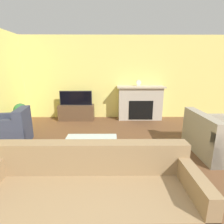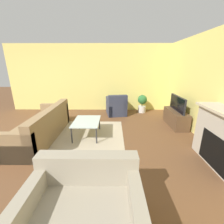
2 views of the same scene
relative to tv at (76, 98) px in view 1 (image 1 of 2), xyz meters
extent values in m
cube|color=#EADB72|center=(1.14, 0.33, 0.62)|extent=(8.82, 0.06, 2.70)
cube|color=#B7A88E|center=(0.77, -2.69, -0.73)|extent=(2.15, 1.90, 0.00)
cube|color=#B2A899|center=(2.11, 0.08, -0.18)|extent=(1.42, 0.43, 1.11)
cube|color=black|center=(2.11, -0.14, -0.38)|extent=(0.78, 0.01, 0.62)
cube|color=beige|center=(2.11, 0.05, 0.35)|extent=(1.54, 0.49, 0.05)
cube|color=brown|center=(0.00, 0.00, -0.48)|extent=(1.14, 0.43, 0.50)
cube|color=#232328|center=(0.00, 0.00, 0.00)|extent=(1.04, 0.05, 0.47)
cube|color=black|center=(0.00, -0.02, 0.00)|extent=(1.00, 0.01, 0.43)
cube|color=#8C704C|center=(0.90, -3.98, -0.52)|extent=(2.37, 0.88, 0.42)
cube|color=#8C704C|center=(0.90, -3.64, -0.11)|extent=(2.37, 0.20, 0.40)
cube|color=#8C704C|center=(2.02, -3.98, -0.40)|extent=(0.14, 0.88, 0.66)
cube|color=#9E937F|center=(3.34, -2.35, -0.52)|extent=(0.98, 1.28, 0.42)
cube|color=#9E937F|center=(2.95, -2.35, -0.11)|extent=(0.20, 1.28, 0.40)
cube|color=#9E937F|center=(3.34, -1.77, -0.40)|extent=(0.98, 0.14, 0.66)
cube|color=#33384C|center=(-1.16, -1.90, -0.52)|extent=(0.92, 0.84, 0.42)
cube|color=#33384C|center=(-0.85, -1.85, -0.11)|extent=(0.32, 0.73, 0.40)
cube|color=#33384C|center=(-1.20, -1.62, -0.40)|extent=(0.82, 0.28, 0.66)
cube|color=#33384C|center=(-1.11, -2.18, -0.40)|extent=(0.82, 0.28, 0.66)
cylinder|color=#333338|center=(0.34, -3.05, -0.52)|extent=(0.04, 0.04, 0.42)
cylinder|color=#333338|center=(1.21, -3.05, -0.52)|extent=(0.04, 0.04, 0.42)
cylinder|color=#333338|center=(0.34, -2.44, -0.52)|extent=(0.04, 0.04, 0.42)
cylinder|color=#333338|center=(1.21, -2.44, -0.52)|extent=(0.04, 0.04, 0.42)
cube|color=silver|center=(0.77, -2.74, -0.31)|extent=(0.95, 0.70, 0.02)
cylinder|color=beige|center=(-1.41, -0.83, -0.60)|extent=(0.31, 0.31, 0.28)
cylinder|color=#4C3823|center=(-1.41, -0.83, -0.40)|extent=(0.03, 0.03, 0.11)
sphere|color=#2D6B33|center=(-1.41, -0.83, -0.20)|extent=(0.37, 0.37, 0.37)
cube|color=beige|center=(2.04, 0.08, 0.39)|extent=(0.12, 0.07, 0.03)
cylinder|color=beige|center=(2.04, 0.08, 0.49)|extent=(0.17, 0.07, 0.17)
cylinder|color=white|center=(2.04, 0.04, 0.49)|extent=(0.14, 0.00, 0.14)
camera|label=1|loc=(1.14, -5.62, 0.99)|focal=28.00mm
camera|label=2|loc=(4.57, -2.02, 1.16)|focal=24.00mm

